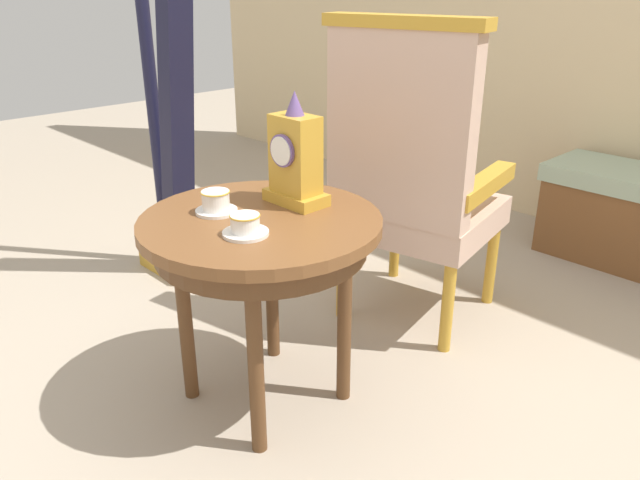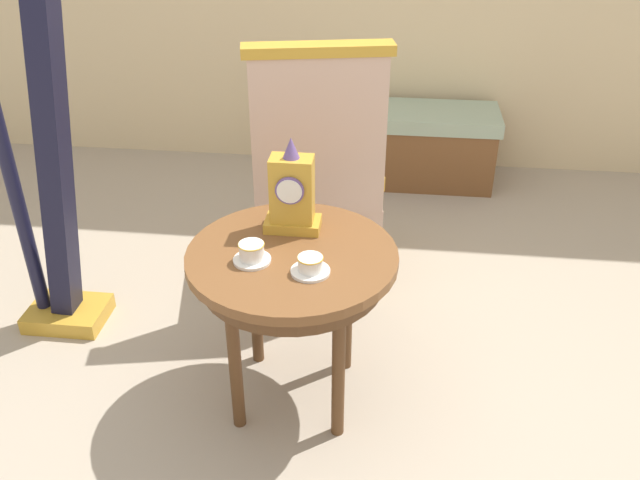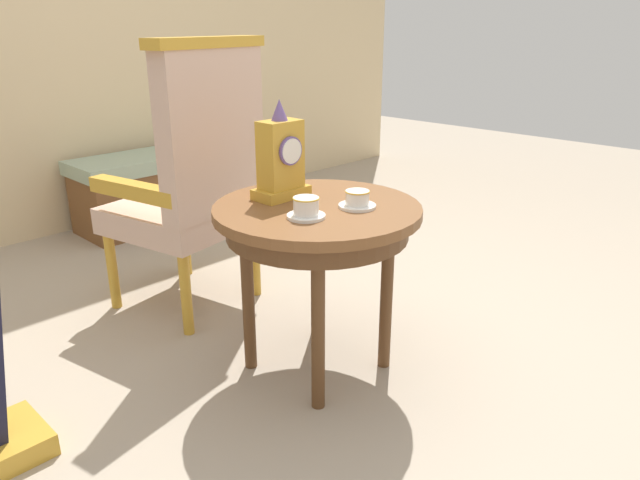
{
  "view_description": "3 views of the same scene",
  "coord_description": "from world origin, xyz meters",
  "px_view_note": "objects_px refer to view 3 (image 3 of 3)",
  "views": [
    {
      "loc": [
        1.28,
        -0.96,
        1.24
      ],
      "look_at": [
        0.08,
        0.21,
        0.54
      ],
      "focal_mm": 34.73,
      "sensor_mm": 36.0,
      "label": 1
    },
    {
      "loc": [
        0.29,
        -1.78,
        1.79
      ],
      "look_at": [
        0.06,
        0.18,
        0.6
      ],
      "focal_mm": 38.02,
      "sensor_mm": 36.0,
      "label": 2
    },
    {
      "loc": [
        -1.36,
        -1.25,
        1.19
      ],
      "look_at": [
        -0.04,
        0.03,
        0.51
      ],
      "focal_mm": 33.09,
      "sensor_mm": 36.0,
      "label": 3
    }
  ],
  "objects_px": {
    "teacup_right": "(357,200)",
    "armchair": "(196,176)",
    "window_bench": "(151,189)",
    "side_table": "(317,227)",
    "teacup_left": "(307,208)",
    "mantel_clock": "(281,159)"
  },
  "relations": [
    {
      "from": "teacup_left",
      "to": "mantel_clock",
      "type": "xyz_separation_m",
      "value": [
        0.1,
        0.22,
        0.1
      ]
    },
    {
      "from": "side_table",
      "to": "mantel_clock",
      "type": "xyz_separation_m",
      "value": [
        -0.02,
        0.15,
        0.21
      ]
    },
    {
      "from": "teacup_right",
      "to": "window_bench",
      "type": "distance_m",
      "value": 2.07
    },
    {
      "from": "teacup_right",
      "to": "teacup_left",
      "type": "bearing_deg",
      "value": 167.92
    },
    {
      "from": "side_table",
      "to": "mantel_clock",
      "type": "bearing_deg",
      "value": 97.31
    },
    {
      "from": "side_table",
      "to": "armchair",
      "type": "distance_m",
      "value": 0.7
    },
    {
      "from": "mantel_clock",
      "to": "window_bench",
      "type": "bearing_deg",
      "value": 74.79
    },
    {
      "from": "side_table",
      "to": "teacup_left",
      "type": "bearing_deg",
      "value": -149.45
    },
    {
      "from": "teacup_right",
      "to": "armchair",
      "type": "height_order",
      "value": "armchair"
    },
    {
      "from": "teacup_left",
      "to": "teacup_right",
      "type": "xyz_separation_m",
      "value": [
        0.19,
        -0.04,
        -0.0
      ]
    },
    {
      "from": "side_table",
      "to": "window_bench",
      "type": "height_order",
      "value": "side_table"
    },
    {
      "from": "teacup_left",
      "to": "teacup_right",
      "type": "distance_m",
      "value": 0.2
    },
    {
      "from": "side_table",
      "to": "teacup_right",
      "type": "distance_m",
      "value": 0.17
    },
    {
      "from": "teacup_right",
      "to": "armchair",
      "type": "distance_m",
      "value": 0.82
    },
    {
      "from": "mantel_clock",
      "to": "teacup_left",
      "type": "bearing_deg",
      "value": -113.79
    },
    {
      "from": "window_bench",
      "to": "teacup_left",
      "type": "bearing_deg",
      "value": -106.23
    },
    {
      "from": "armchair",
      "to": "teacup_right",
      "type": "bearing_deg",
      "value": -84.73
    },
    {
      "from": "side_table",
      "to": "armchair",
      "type": "bearing_deg",
      "value": 90.02
    },
    {
      "from": "mantel_clock",
      "to": "window_bench",
      "type": "distance_m",
      "value": 1.87
    },
    {
      "from": "armchair",
      "to": "window_bench",
      "type": "distance_m",
      "value": 1.32
    },
    {
      "from": "teacup_right",
      "to": "armchair",
      "type": "xyz_separation_m",
      "value": [
        -0.08,
        0.81,
        -0.05
      ]
    },
    {
      "from": "teacup_left",
      "to": "window_bench",
      "type": "bearing_deg",
      "value": 73.77
    }
  ]
}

